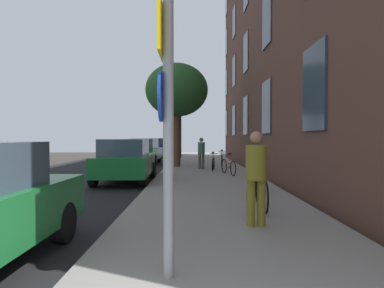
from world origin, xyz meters
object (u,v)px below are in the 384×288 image
bicycle_4 (221,160)px  pedestrian_0 (255,172)px  car_1 (125,160)px  traffic_light (179,123)px  car_2 (144,151)px  pedestrian_1 (201,151)px  bicycle_0 (261,191)px  tree_near (176,91)px  sign_post (166,107)px  car_3 (160,147)px  bicycle_3 (213,163)px  bicycle_1 (257,179)px  bicycle_2 (228,166)px

bicycle_4 → pedestrian_0: (-0.50, -11.94, 0.60)m
car_1 → traffic_light: bearing=83.0°
car_1 → car_2: same height
pedestrian_1 → bicycle_0: bearing=-83.3°
tree_near → bicycle_0: bearing=-77.3°
traffic_light → tree_near: (0.14, -7.11, 1.40)m
sign_post → traffic_light: 21.12m
tree_near → car_3: size_ratio=1.24×
pedestrian_1 → car_3: bearing=104.6°
bicycle_0 → car_1: size_ratio=0.42×
car_1 → car_3: (-0.31, 16.66, 0.00)m
car_2 → car_3: bearing=88.7°
traffic_light → bicycle_4: 7.88m
tree_near → bicycle_3: bearing=-50.2°
pedestrian_1 → bicycle_1: bearing=-78.6°
sign_post → bicycle_1: 6.22m
sign_post → bicycle_4: 14.26m
pedestrian_0 → tree_near: bearing=99.4°
bicycle_4 → pedestrian_1: 1.91m
traffic_light → pedestrian_1: 8.78m
bicycle_2 → pedestrian_1: pedestrian_1 is taller
pedestrian_1 → car_3: pedestrian_1 is taller
tree_near → pedestrian_1: bearing=-46.2°
sign_post → bicycle_2: sign_post is taller
traffic_light → car_2: 5.08m
pedestrian_0 → car_2: pedestrian_0 is taller
bicycle_4 → bicycle_1: bearing=-88.3°
bicycle_3 → car_2: (-4.01, 5.10, 0.38)m
tree_near → bicycle_0: (2.36, -10.47, -3.72)m
bicycle_3 → car_3: size_ratio=0.35×
bicycle_3 → car_1: 4.78m
sign_post → traffic_light: size_ratio=0.86×
sign_post → tree_near: 14.17m
bicycle_3 → sign_post: bearing=-96.3°
bicycle_1 → bicycle_3: 6.21m
bicycle_2 → car_3: (-4.35, 15.15, 0.37)m
sign_post → tree_near: tree_near is taller
bicycle_1 → bicycle_3: bearing=98.0°
traffic_light → bicycle_4: size_ratio=2.52×
pedestrian_0 → car_2: bearing=105.6°
bicycle_2 → traffic_light: bearing=102.8°
tree_near → car_3: tree_near is taller
sign_post → bicycle_4: sign_post is taller
traffic_light → car_1: size_ratio=0.99×
pedestrian_1 → car_1: size_ratio=0.39×
traffic_light → bicycle_4: traffic_light is taller
traffic_light → car_1: 12.80m
bicycle_0 → car_2: (-4.53, 13.36, 0.33)m
bicycle_0 → bicycle_4: 10.53m
bicycle_0 → car_3: (-4.34, 21.69, 0.34)m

